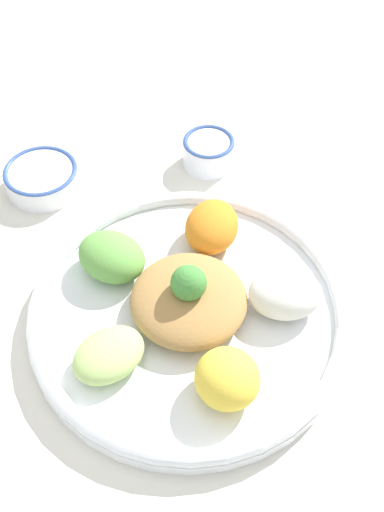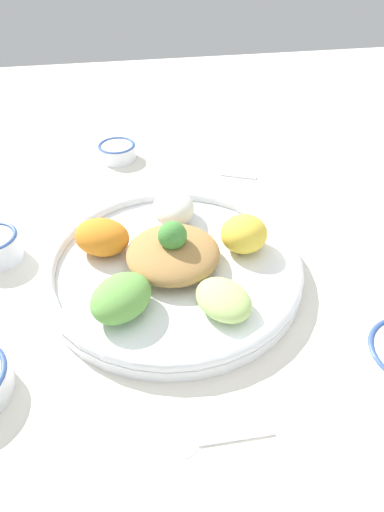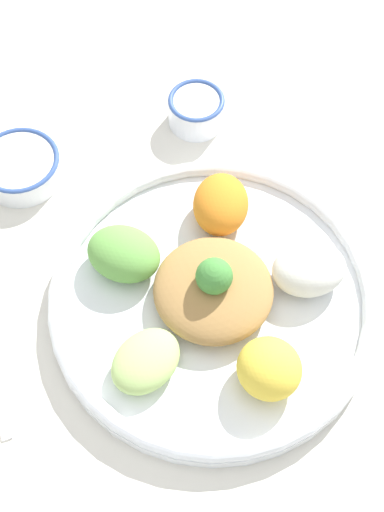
# 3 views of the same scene
# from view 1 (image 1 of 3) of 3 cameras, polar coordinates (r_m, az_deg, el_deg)

# --- Properties ---
(ground_plane) EXTENTS (2.40, 2.40, 0.00)m
(ground_plane) POSITION_cam_1_polar(r_m,az_deg,el_deg) (0.79, -2.76, -5.05)
(ground_plane) COLOR silver
(salad_platter) EXTENTS (0.41, 0.41, 0.10)m
(salad_platter) POSITION_cam_1_polar(r_m,az_deg,el_deg) (0.77, -0.24, -4.80)
(salad_platter) COLOR white
(salad_platter) RESTS_ON ground_plane
(rice_bowl_blue) EXTENTS (0.11, 0.11, 0.04)m
(rice_bowl_blue) POSITION_cam_1_polar(r_m,az_deg,el_deg) (0.95, -14.10, 7.26)
(rice_bowl_blue) COLOR white
(rice_bowl_blue) RESTS_ON ground_plane
(rice_bowl_plain) EXTENTS (0.08, 0.08, 0.05)m
(rice_bowl_plain) POSITION_cam_1_polar(r_m,az_deg,el_deg) (0.96, 1.59, 10.00)
(rice_bowl_plain) COLOR white
(rice_bowl_plain) RESTS_ON ground_plane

